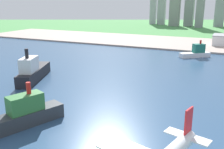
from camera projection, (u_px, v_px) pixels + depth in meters
The scene contains 7 objects.
ground_plane at pixel (183, 74), 255.16m from camera, with size 2400.00×2400.00×0.00m, color #488C48.
water_bay at pixel (169, 93), 202.74m from camera, with size 840.00×360.00×0.15m, color #2D4C70.
industrial_pier at pixel (204, 45), 420.74m from camera, with size 840.00×140.00×2.50m, color #A6948A.
container_barge at pixel (20, 116), 146.71m from camera, with size 30.10×54.52×25.15m.
ferry_boat at pixel (196, 52), 331.19m from camera, with size 36.90×32.35×21.49m.
cargo_ship at pixel (33, 71), 233.29m from camera, with size 32.99×58.50×30.81m.
distant_skyline at pixel (210, 6), 705.65m from camera, with size 379.46×73.38×137.83m.
Camera 1 is at (39.77, 47.85, 69.35)m, focal length 41.79 mm.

